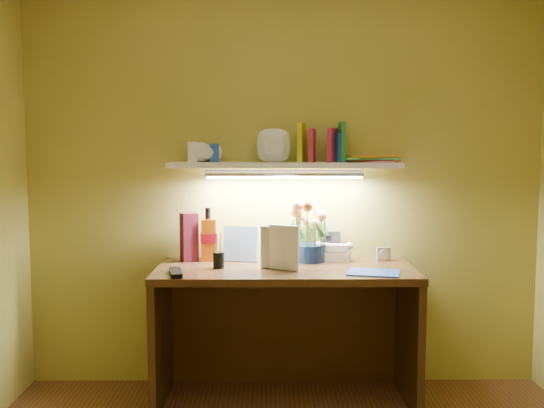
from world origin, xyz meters
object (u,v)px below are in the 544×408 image
(whisky_bottle, at_px, (208,234))
(desk_clock, at_px, (383,254))
(telephone, at_px, (334,251))
(desk, at_px, (285,335))
(flower_bouquet, at_px, (308,231))

(whisky_bottle, bearing_deg, desk_clock, -0.53)
(telephone, xyz_separation_m, desk_clock, (0.28, -0.00, -0.02))
(desk_clock, height_order, whisky_bottle, whisky_bottle)
(telephone, xyz_separation_m, whisky_bottle, (-0.72, 0.01, 0.10))
(desk, height_order, flower_bouquet, flower_bouquet)
(desk, xyz_separation_m, whisky_bottle, (-0.44, 0.21, 0.53))
(desk, bearing_deg, flower_bouquet, 53.47)
(desk, distance_m, whisky_bottle, 0.72)
(desk_clock, bearing_deg, telephone, 172.75)
(flower_bouquet, relative_size, telephone, 1.88)
(desk, height_order, telephone, telephone)
(telephone, bearing_deg, desk_clock, 13.23)
(telephone, height_order, whisky_bottle, whisky_bottle)
(flower_bouquet, xyz_separation_m, whisky_bottle, (-0.57, 0.02, -0.02))
(flower_bouquet, relative_size, whisky_bottle, 1.12)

